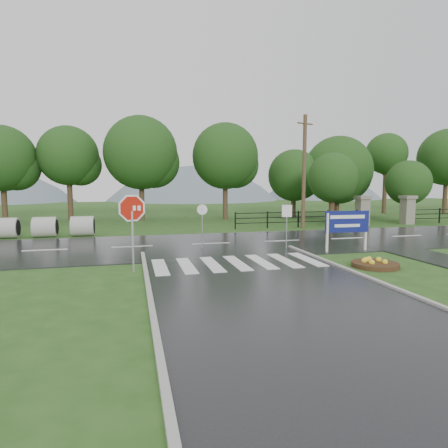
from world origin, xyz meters
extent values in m
plane|color=#264D19|center=(0.00, 0.00, 0.00)|extent=(120.00, 120.00, 0.00)
cube|color=black|center=(0.00, 10.00, 0.00)|extent=(90.00, 8.00, 0.04)
cube|color=#29292C|center=(8.50, 4.00, 0.00)|extent=(2.20, 11.00, 0.04)
cube|color=silver|center=(-3.00, 5.00, 0.06)|extent=(0.50, 2.80, 0.02)
cube|color=silver|center=(-2.00, 5.00, 0.06)|extent=(0.50, 2.80, 0.02)
cube|color=silver|center=(-1.00, 5.00, 0.06)|extent=(0.50, 2.80, 0.02)
cube|color=silver|center=(0.00, 5.00, 0.06)|extent=(0.50, 2.80, 0.02)
cube|color=silver|center=(1.00, 5.00, 0.06)|extent=(0.50, 2.80, 0.02)
cube|color=silver|center=(2.00, 5.00, 0.06)|extent=(0.50, 2.80, 0.02)
cube|color=silver|center=(3.00, 5.00, 0.06)|extent=(0.50, 2.80, 0.02)
cube|color=#A3A39B|center=(-3.55, -4.00, 0.00)|extent=(0.15, 24.00, 0.12)
cube|color=gray|center=(13.00, 16.00, 1.00)|extent=(0.80, 0.80, 2.00)
cube|color=#6B6659|center=(13.00, 16.00, 2.12)|extent=(1.00, 1.00, 0.24)
cube|color=gray|center=(17.00, 16.00, 1.00)|extent=(0.80, 0.80, 2.00)
cube|color=#6B6659|center=(17.00, 16.00, 2.12)|extent=(1.00, 1.00, 0.24)
cube|color=black|center=(7.75, 16.00, 0.40)|extent=(9.50, 0.05, 0.05)
cube|color=black|center=(7.75, 16.00, 0.75)|extent=(9.50, 0.05, 0.05)
cube|color=black|center=(7.75, 16.00, 1.10)|extent=(9.50, 0.05, 0.05)
cube|color=black|center=(3.00, 16.00, 0.60)|extent=(0.08, 0.08, 1.20)
cube|color=black|center=(12.50, 16.00, 0.60)|extent=(0.08, 0.08, 1.20)
cube|color=black|center=(17.50, 16.00, 0.60)|extent=(0.08, 0.08, 1.20)
sphere|color=slate|center=(8.00, 65.00, -17.28)|extent=(48.00, 48.00, 48.00)
sphere|color=slate|center=(36.00, 65.00, -12.96)|extent=(36.00, 36.00, 36.00)
cylinder|color=#9E9B93|center=(-11.09, 15.00, 0.60)|extent=(1.30, 1.20, 1.20)
cylinder|color=#9E9B93|center=(-8.99, 15.00, 0.60)|extent=(1.30, 1.20, 1.20)
cylinder|color=#9E9B93|center=(-6.89, 15.00, 0.60)|extent=(1.30, 1.20, 1.20)
cube|color=#939399|center=(-3.97, 4.60, 1.10)|extent=(0.07, 0.07, 2.19)
cylinder|color=white|center=(-3.97, 4.61, 2.30)|extent=(1.27, 0.39, 1.32)
cylinder|color=#B6180C|center=(-3.97, 4.60, 2.30)|extent=(1.11, 0.35, 1.15)
cube|color=silver|center=(4.70, 6.43, 0.91)|extent=(0.10, 0.10, 1.82)
cube|color=silver|center=(6.70, 6.43, 0.91)|extent=(0.10, 0.10, 1.82)
cube|color=navy|center=(5.70, 6.43, 1.41)|extent=(2.18, 0.16, 1.00)
cube|color=white|center=(5.70, 6.39, 1.64)|extent=(1.73, 0.09, 0.16)
cube|color=white|center=(5.70, 6.39, 1.23)|extent=(1.27, 0.07, 0.14)
cylinder|color=#332111|center=(4.98, 3.28, 0.09)|extent=(1.74, 1.74, 0.17)
cube|color=#939399|center=(3.26, 7.73, 1.01)|extent=(0.04, 0.04, 2.02)
cube|color=white|center=(3.26, 7.71, 1.86)|extent=(0.46, 0.18, 0.58)
cylinder|color=#939399|center=(-0.68, 8.78, 1.01)|extent=(0.06, 0.06, 2.02)
cylinder|color=white|center=(-0.68, 8.76, 1.92)|extent=(0.48, 0.18, 0.50)
cylinder|color=#473523|center=(7.88, 15.50, 3.96)|extent=(0.26, 0.26, 7.92)
cube|color=brown|center=(7.88, 15.50, 7.31)|extent=(1.36, 0.55, 0.09)
cylinder|color=#3D2B1C|center=(11.27, 17.50, 1.52)|extent=(0.45, 0.45, 3.03)
sphere|color=#183D12|center=(11.27, 17.50, 3.64)|extent=(3.83, 3.83, 3.83)
cylinder|color=#3D2B1C|center=(18.19, 17.50, 1.35)|extent=(0.41, 0.41, 2.71)
sphere|color=#183D12|center=(18.19, 17.50, 3.25)|extent=(3.63, 3.63, 3.63)
camera|label=1|loc=(-3.97, -8.92, 3.16)|focal=30.00mm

